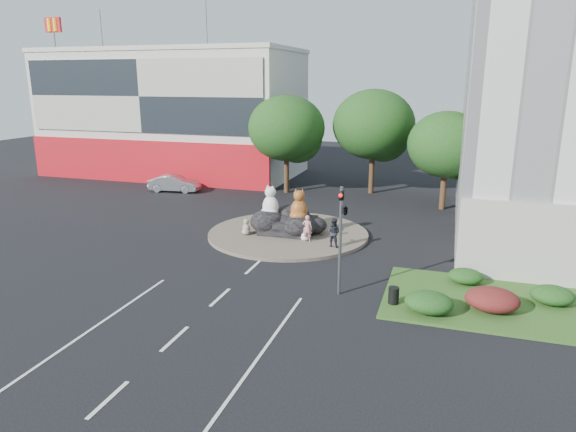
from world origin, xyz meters
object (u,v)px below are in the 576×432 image
pedestrian_dark (334,232)px  cat_white (270,201)px  litter_bin (394,295)px  kitten_calico (246,226)px  cat_tabby (299,205)px  kitten_white (305,233)px  pedestrian_pink (307,228)px  parked_car (174,183)px

pedestrian_dark → cat_white: bearing=-8.3°
cat_white → litter_bin: size_ratio=2.79×
cat_white → kitten_calico: size_ratio=2.01×
cat_white → cat_tabby: 1.97m
kitten_white → pedestrian_dark: (1.86, -0.60, 0.39)m
pedestrian_dark → cat_tabby: bearing=-17.6°
pedestrian_pink → parked_car: pedestrian_pink is taller
cat_white → cat_tabby: (1.95, -0.28, -0.03)m
parked_car → pedestrian_pink: bearing=-133.8°
pedestrian_dark → litter_bin: pedestrian_dark is taller
pedestrian_dark → litter_bin: size_ratio=2.28×
cat_white → pedestrian_pink: (2.79, -1.40, -1.13)m
litter_bin → pedestrian_dark: bearing=122.2°
cat_white → pedestrian_dark: cat_white is taller
kitten_white → litter_bin: (6.03, -7.23, -0.16)m
cat_white → cat_tabby: cat_white is taller
pedestrian_pink → kitten_white: bearing=-47.1°
kitten_calico → parked_car: size_ratio=0.23×
kitten_white → parked_car: 18.29m
pedestrian_pink → cat_tabby: bearing=-59.9°
cat_white → parked_car: size_ratio=0.47×
litter_bin → pedestrian_pink: bearing=129.6°
parked_car → cat_white: bearing=-135.6°
kitten_calico → parked_car: parked_car is taller
pedestrian_dark → parked_car: size_ratio=0.38×
pedestrian_dark → litter_bin: 7.84m
kitten_white → litter_bin: size_ratio=1.20×
cat_tabby → cat_white: bearing=156.0°
kitten_calico → kitten_white: kitten_calico is taller
cat_tabby → kitten_calico: bearing=-179.6°
kitten_white → cat_white: bearing=137.1°
parked_car → kitten_white: bearing=-133.7°
cat_tabby → parked_car: (-14.22, 9.65, -1.38)m
cat_tabby → pedestrian_dark: bearing=-47.5°
parked_car → litter_bin: bearing=-138.7°
kitten_white → pedestrian_pink: bearing=-57.3°
cat_white → cat_tabby: bearing=9.9°
cat_white → pedestrian_dark: size_ratio=1.23×
kitten_calico → parked_car: (-11.09, 10.55, 0.01)m
cat_white → kitten_white: cat_white is taller
kitten_white → litter_bin: 9.41m
pedestrian_pink → cat_white: bearing=-33.7°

